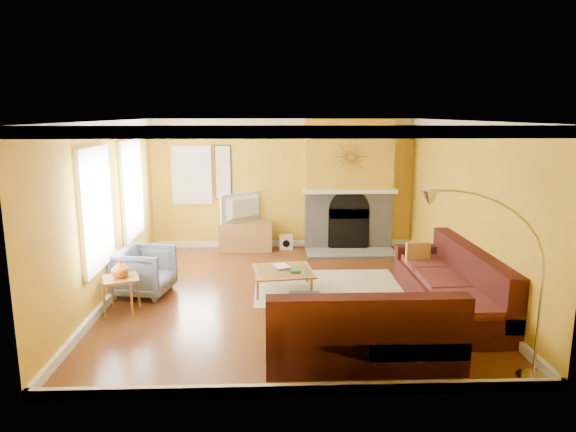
{
  "coord_description": "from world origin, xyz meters",
  "views": [
    {
      "loc": [
        -0.3,
        -7.71,
        2.81
      ],
      "look_at": [
        0.01,
        0.4,
        1.18
      ],
      "focal_mm": 32.0,
      "sensor_mm": 36.0,
      "label": 1
    }
  ],
  "objects_px": {
    "coffee_table": "(284,280)",
    "armchair": "(144,271)",
    "side_table": "(122,295)",
    "media_console": "(246,236)",
    "arc_lamp": "(488,290)",
    "sectional_sofa": "(378,287)"
  },
  "relations": [
    {
      "from": "coffee_table",
      "to": "armchair",
      "type": "xyz_separation_m",
      "value": [
        -2.19,
        -0.06,
        0.2
      ]
    },
    {
      "from": "media_console",
      "to": "side_table",
      "type": "xyz_separation_m",
      "value": [
        -1.62,
        -3.36,
        -0.04
      ]
    },
    {
      "from": "coffee_table",
      "to": "side_table",
      "type": "height_order",
      "value": "side_table"
    },
    {
      "from": "sectional_sofa",
      "to": "coffee_table",
      "type": "distance_m",
      "value": 1.72
    },
    {
      "from": "coffee_table",
      "to": "arc_lamp",
      "type": "bearing_deg",
      "value": -55.53
    },
    {
      "from": "coffee_table",
      "to": "side_table",
      "type": "relative_size",
      "value": 1.74
    },
    {
      "from": "arc_lamp",
      "to": "media_console",
      "type": "bearing_deg",
      "value": 116.43
    },
    {
      "from": "sectional_sofa",
      "to": "coffee_table",
      "type": "relative_size",
      "value": 3.74
    },
    {
      "from": "media_console",
      "to": "coffee_table",
      "type": "bearing_deg",
      "value": -74.36
    },
    {
      "from": "sectional_sofa",
      "to": "side_table",
      "type": "height_order",
      "value": "sectional_sofa"
    },
    {
      "from": "coffee_table",
      "to": "media_console",
      "type": "xyz_separation_m",
      "value": [
        -0.72,
        2.56,
        0.12
      ]
    },
    {
      "from": "armchair",
      "to": "side_table",
      "type": "distance_m",
      "value": 0.77
    },
    {
      "from": "armchair",
      "to": "side_table",
      "type": "relative_size",
      "value": 1.58
    },
    {
      "from": "media_console",
      "to": "arc_lamp",
      "type": "height_order",
      "value": "arc_lamp"
    },
    {
      "from": "media_console",
      "to": "arc_lamp",
      "type": "distance_m",
      "value": 6.18
    },
    {
      "from": "side_table",
      "to": "arc_lamp",
      "type": "bearing_deg",
      "value": -26.07
    },
    {
      "from": "armchair",
      "to": "media_console",
      "type": "bearing_deg",
      "value": -18.49
    },
    {
      "from": "media_console",
      "to": "side_table",
      "type": "distance_m",
      "value": 3.73
    },
    {
      "from": "coffee_table",
      "to": "side_table",
      "type": "xyz_separation_m",
      "value": [
        -2.34,
        -0.8,
        0.08
      ]
    },
    {
      "from": "armchair",
      "to": "side_table",
      "type": "bearing_deg",
      "value": 179.52
    },
    {
      "from": "sectional_sofa",
      "to": "arc_lamp",
      "type": "xyz_separation_m",
      "value": [
        0.74,
        -1.8,
        0.58
      ]
    },
    {
      "from": "sectional_sofa",
      "to": "armchair",
      "type": "bearing_deg",
      "value": 162.87
    }
  ]
}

